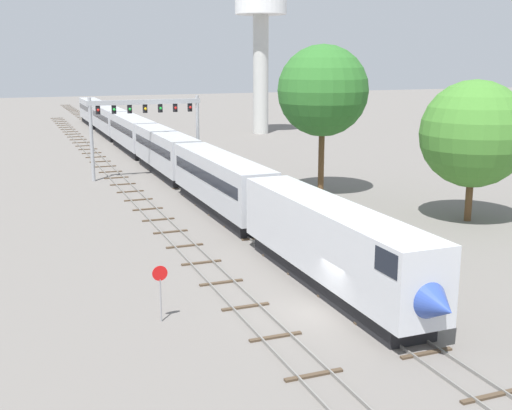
{
  "coord_description": "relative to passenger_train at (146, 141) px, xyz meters",
  "views": [
    {
      "loc": [
        -14.56,
        -27.78,
        12.71
      ],
      "look_at": [
        1.0,
        12.0,
        3.0
      ],
      "focal_mm": 45.53,
      "sensor_mm": 36.0,
      "label": 1
    }
  ],
  "objects": [
    {
      "name": "ground_plane",
      "position": [
        -2.0,
        -52.33,
        -2.61
      ],
      "size": [
        400.0,
        400.0,
        0.0
      ],
      "primitive_type": "plane",
      "color": "slate"
    },
    {
      "name": "passenger_train",
      "position": [
        0.0,
        0.0,
        0.0
      ],
      "size": [
        3.04,
        117.41,
        4.8
      ],
      "color": "silver",
      "rests_on": "ground"
    },
    {
      "name": "signal_gantry",
      "position": [
        -2.25,
        -11.16,
        3.83
      ],
      "size": [
        12.1,
        0.49,
        8.73
      ],
      "color": "#999BA0",
      "rests_on": "ground"
    },
    {
      "name": "stop_sign",
      "position": [
        -10.0,
        -50.51,
        -0.74
      ],
      "size": [
        0.76,
        0.08,
        2.88
      ],
      "color": "gray",
      "rests_on": "ground"
    },
    {
      "name": "track_near",
      "position": [
        -5.5,
        -12.33,
        -2.54
      ],
      "size": [
        2.6,
        160.0,
        0.16
      ],
      "color": "slate",
      "rests_on": "ground"
    },
    {
      "name": "trackside_tree_mid",
      "position": [
        11.3,
        -25.82,
        7.11
      ],
      "size": [
        8.44,
        8.44,
        13.97
      ],
      "color": "brown",
      "rests_on": "ground"
    },
    {
      "name": "track_main",
      "position": [
        0.0,
        7.67,
        -2.54
      ],
      "size": [
        2.6,
        200.0,
        0.16
      ],
      "color": "slate",
      "rests_on": "ground"
    },
    {
      "name": "trackside_tree_left",
      "position": [
        17.51,
        -39.44,
        4.33
      ],
      "size": [
        8.36,
        8.36,
        11.13
      ],
      "color": "brown",
      "rests_on": "ground"
    },
    {
      "name": "water_tower",
      "position": [
        24.86,
        23.58,
        17.13
      ],
      "size": [
        8.74,
        8.74,
        25.69
      ],
      "color": "beige",
      "rests_on": "ground"
    }
  ]
}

